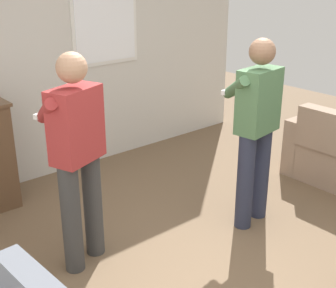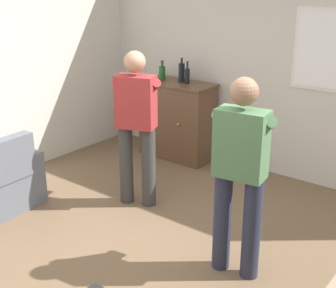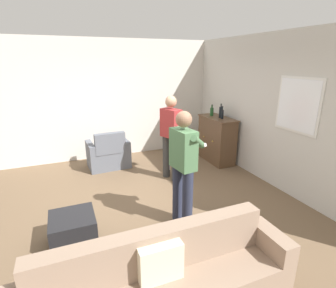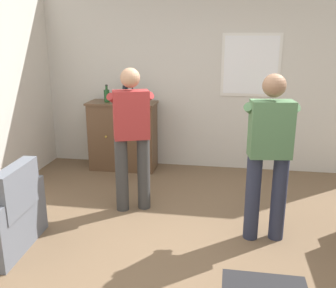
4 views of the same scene
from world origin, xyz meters
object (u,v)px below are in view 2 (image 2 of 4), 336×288
Objects in this scene: bottle_spirits_clear at (182,72)px; person_standing_right at (240,169)px; bottle_liquor_amber at (162,73)px; person_standing_left at (137,122)px; sideboard_cabinet at (177,120)px; bottle_wine_green at (187,75)px.

bottle_spirits_clear is 2.72m from person_standing_right.
person_standing_left is at bearing -61.40° from bottle_liquor_amber.
sideboard_cabinet is 0.63× the size of person_standing_left.
bottle_spirits_clear reaches higher than bottle_liquor_amber.
sideboard_cabinet is 3.32× the size of bottle_spirits_clear.
person_standing_left is at bearing -76.00° from bottle_wine_green.
bottle_spirits_clear is 0.19× the size of person_standing_right.
person_standing_left reaches higher than bottle_wine_green.
bottle_liquor_amber is at bearing -172.35° from sideboard_cabinet.
bottle_spirits_clear reaches higher than sideboard_cabinet.
bottle_liquor_amber is 0.16× the size of person_standing_right.
person_standing_right is (2.01, -1.83, 0.41)m from sideboard_cabinet.
bottle_wine_green reaches higher than sideboard_cabinet.
bottle_liquor_amber is at bearing 141.10° from person_standing_right.
sideboard_cabinet is 1.53m from person_standing_left.
sideboard_cabinet is at bearing -140.07° from bottle_spirits_clear.
person_standing_left is at bearing 163.27° from person_standing_right.
bottle_spirits_clear is 1.52m from person_standing_left.
person_standing_left and person_standing_right have the same top height.
bottle_wine_green reaches higher than bottle_liquor_amber.
bottle_spirits_clear is at bearing 161.93° from bottle_wine_green.
bottle_wine_green is at bearing 4.30° from bottle_liquor_amber.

